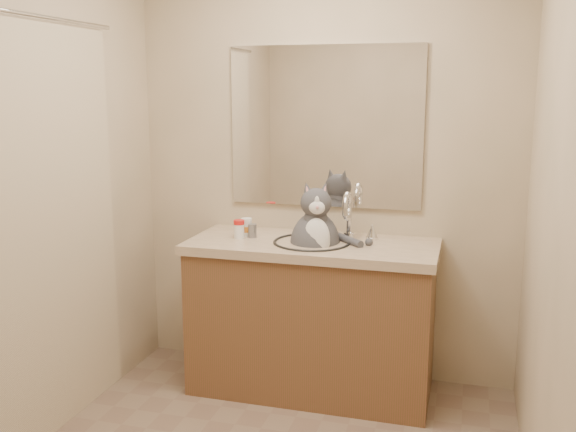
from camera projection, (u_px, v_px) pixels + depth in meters
The scene contains 8 objects.
room at pixel (254, 210), 2.48m from camera, with size 2.22×2.52×2.42m.
vanity at pixel (312, 313), 3.54m from camera, with size 1.34×0.59×1.12m.
mirror at pixel (325, 127), 3.60m from camera, with size 1.10×0.02×0.90m, color white.
shower_curtain at pixel (41, 231), 2.89m from camera, with size 0.02×1.30×1.93m.
cat at pixel (316, 240), 3.44m from camera, with size 0.45×0.36×0.54m.
pill_bottle_redcap at pixel (239, 229), 3.53m from camera, with size 0.07×0.07×0.10m.
pill_bottle_orange at pixel (247, 227), 3.59m from camera, with size 0.06×0.06×0.10m.
grey_canister at pixel (252, 231), 3.55m from camera, with size 0.06×0.06×0.08m.
Camera 1 is at (0.79, -2.31, 1.66)m, focal length 40.00 mm.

